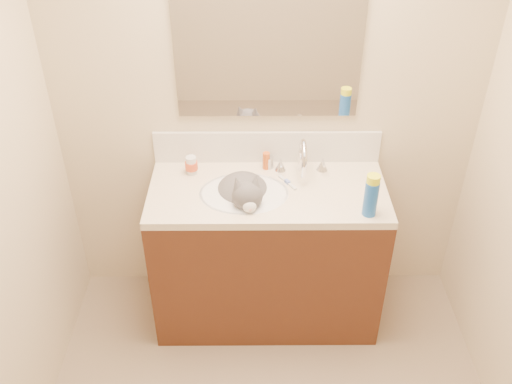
{
  "coord_description": "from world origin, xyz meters",
  "views": [
    {
      "loc": [
        -0.07,
        -1.36,
        2.51
      ],
      "look_at": [
        -0.06,
        0.92,
        0.88
      ],
      "focal_mm": 40.0,
      "sensor_mm": 36.0,
      "label": 1
    }
  ],
  "objects_px": {
    "faucet": "(302,160)",
    "silver_jar": "(269,162)",
    "vanity_cabinet": "(267,256)",
    "amber_bottle": "(266,161)",
    "basin": "(244,204)",
    "spray_can": "(371,198)",
    "cat": "(244,196)",
    "pill_bottle": "(191,165)"
  },
  "relations": [
    {
      "from": "faucet",
      "to": "silver_jar",
      "type": "height_order",
      "value": "faucet"
    },
    {
      "from": "faucet",
      "to": "silver_jar",
      "type": "relative_size",
      "value": 4.49
    },
    {
      "from": "vanity_cabinet",
      "to": "amber_bottle",
      "type": "height_order",
      "value": "amber_bottle"
    },
    {
      "from": "basin",
      "to": "faucet",
      "type": "bearing_deg",
      "value": 29.12
    },
    {
      "from": "silver_jar",
      "to": "spray_can",
      "type": "xyz_separation_m",
      "value": [
        0.46,
        -0.41,
        0.06
      ]
    },
    {
      "from": "amber_bottle",
      "to": "cat",
      "type": "bearing_deg",
      "value": -119.46
    },
    {
      "from": "faucet",
      "to": "cat",
      "type": "height_order",
      "value": "faucet"
    },
    {
      "from": "silver_jar",
      "to": "amber_bottle",
      "type": "relative_size",
      "value": 0.66
    },
    {
      "from": "silver_jar",
      "to": "amber_bottle",
      "type": "height_order",
      "value": "amber_bottle"
    },
    {
      "from": "pill_bottle",
      "to": "amber_bottle",
      "type": "bearing_deg",
      "value": 6.47
    },
    {
      "from": "vanity_cabinet",
      "to": "cat",
      "type": "relative_size",
      "value": 2.86
    },
    {
      "from": "faucet",
      "to": "pill_bottle",
      "type": "relative_size",
      "value": 2.85
    },
    {
      "from": "basin",
      "to": "spray_can",
      "type": "distance_m",
      "value": 0.64
    },
    {
      "from": "cat",
      "to": "silver_jar",
      "type": "relative_size",
      "value": 6.72
    },
    {
      "from": "basin",
      "to": "pill_bottle",
      "type": "distance_m",
      "value": 0.35
    },
    {
      "from": "basin",
      "to": "cat",
      "type": "height_order",
      "value": "cat"
    },
    {
      "from": "faucet",
      "to": "cat",
      "type": "bearing_deg",
      "value": -153.86
    },
    {
      "from": "faucet",
      "to": "spray_can",
      "type": "distance_m",
      "value": 0.45
    },
    {
      "from": "cat",
      "to": "pill_bottle",
      "type": "height_order",
      "value": "cat"
    },
    {
      "from": "vanity_cabinet",
      "to": "faucet",
      "type": "distance_m",
      "value": 0.58
    },
    {
      "from": "faucet",
      "to": "silver_jar",
      "type": "xyz_separation_m",
      "value": [
        -0.17,
        0.07,
        -0.05
      ]
    },
    {
      "from": "faucet",
      "to": "cat",
      "type": "xyz_separation_m",
      "value": [
        -0.3,
        -0.15,
        -0.12
      ]
    },
    {
      "from": "silver_jar",
      "to": "spray_can",
      "type": "relative_size",
      "value": 0.35
    },
    {
      "from": "pill_bottle",
      "to": "cat",
      "type": "bearing_deg",
      "value": -30.68
    },
    {
      "from": "basin",
      "to": "pill_bottle",
      "type": "xyz_separation_m",
      "value": [
        -0.27,
        0.18,
        0.12
      ]
    },
    {
      "from": "cat",
      "to": "pill_bottle",
      "type": "distance_m",
      "value": 0.33
    },
    {
      "from": "spray_can",
      "to": "vanity_cabinet",
      "type": "bearing_deg",
      "value": 156.75
    },
    {
      "from": "faucet",
      "to": "amber_bottle",
      "type": "distance_m",
      "value": 0.2
    },
    {
      "from": "cat",
      "to": "silver_jar",
      "type": "xyz_separation_m",
      "value": [
        0.13,
        0.22,
        0.06
      ]
    },
    {
      "from": "faucet",
      "to": "pill_bottle",
      "type": "bearing_deg",
      "value": 178.6
    },
    {
      "from": "vanity_cabinet",
      "to": "basin",
      "type": "bearing_deg",
      "value": -165.96
    },
    {
      "from": "pill_bottle",
      "to": "amber_bottle",
      "type": "height_order",
      "value": "pill_bottle"
    },
    {
      "from": "vanity_cabinet",
      "to": "pill_bottle",
      "type": "relative_size",
      "value": 12.2
    },
    {
      "from": "cat",
      "to": "spray_can",
      "type": "bearing_deg",
      "value": -28.2
    },
    {
      "from": "silver_jar",
      "to": "amber_bottle",
      "type": "bearing_deg",
      "value": -139.96
    },
    {
      "from": "pill_bottle",
      "to": "amber_bottle",
      "type": "distance_m",
      "value": 0.39
    },
    {
      "from": "cat",
      "to": "spray_can",
      "type": "distance_m",
      "value": 0.64
    },
    {
      "from": "cat",
      "to": "amber_bottle",
      "type": "height_order",
      "value": "cat"
    },
    {
      "from": "faucet",
      "to": "spray_can",
      "type": "bearing_deg",
      "value": -49.28
    },
    {
      "from": "silver_jar",
      "to": "amber_bottle",
      "type": "xyz_separation_m",
      "value": [
        -0.01,
        -0.01,
        0.02
      ]
    },
    {
      "from": "spray_can",
      "to": "cat",
      "type": "bearing_deg",
      "value": 162.07
    },
    {
      "from": "silver_jar",
      "to": "pill_bottle",
      "type": "bearing_deg",
      "value": -172.18
    }
  ]
}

